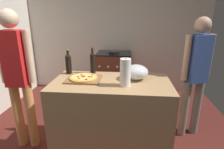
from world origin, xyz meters
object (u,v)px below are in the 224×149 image
object	(u,v)px
paper_towel_roll	(125,72)
wine_bottle_clear	(68,63)
pizza	(84,77)
stove	(114,74)
wine_bottle_dark	(93,62)
person_in_red	(196,71)
mixing_bowl	(136,72)
person_in_stripes	(18,73)

from	to	relation	value
paper_towel_roll	wine_bottle_clear	size ratio (longest dim) A/B	0.94
pizza	stove	xyz separation A→B (m)	(0.23, 1.60, -0.47)
paper_towel_roll	wine_bottle_dark	size ratio (longest dim) A/B	0.89
wine_bottle_clear	person_in_red	world-z (taller)	person_in_red
person_in_red	stove	bearing A→B (deg)	133.01
pizza	mixing_bowl	world-z (taller)	mixing_bowl
wine_bottle_clear	person_in_red	xyz separation A→B (m)	(1.64, 0.13, -0.10)
stove	person_in_stripes	world-z (taller)	person_in_stripes
stove	person_in_red	xyz separation A→B (m)	(1.16, -1.25, 0.48)
mixing_bowl	paper_towel_roll	world-z (taller)	paper_towel_roll
wine_bottle_clear	stove	world-z (taller)	wine_bottle_clear
stove	person_in_stripes	size ratio (longest dim) A/B	0.56
paper_towel_roll	wine_bottle_dark	distance (m)	0.59
paper_towel_roll	person_in_stripes	distance (m)	1.25
paper_towel_roll	person_in_red	world-z (taller)	person_in_red
mixing_bowl	paper_towel_roll	distance (m)	0.26
mixing_bowl	wine_bottle_clear	distance (m)	0.87
paper_towel_roll	mixing_bowl	bearing A→B (deg)	61.22
person_in_stripes	pizza	bearing A→B (deg)	6.28
wine_bottle_dark	stove	xyz separation A→B (m)	(0.17, 1.33, -0.59)
person_in_red	mixing_bowl	bearing A→B (deg)	-161.41
mixing_bowl	paper_towel_roll	xyz separation A→B (m)	(-0.12, -0.22, 0.06)
person_in_stripes	person_in_red	distance (m)	2.19
wine_bottle_clear	person_in_stripes	distance (m)	0.59
mixing_bowl	person_in_red	distance (m)	0.82
wine_bottle_clear	stove	bearing A→B (deg)	71.01
stove	person_in_stripes	xyz separation A→B (m)	(-0.98, -1.68, 0.53)
pizza	person_in_red	world-z (taller)	person_in_red
wine_bottle_clear	person_in_red	size ratio (longest dim) A/B	0.20
wine_bottle_dark	person_in_red	size ratio (longest dim) A/B	0.21
wine_bottle_dark	person_in_red	xyz separation A→B (m)	(1.33, 0.08, -0.11)
pizza	paper_towel_roll	bearing A→B (deg)	-15.35
wine_bottle_dark	stove	bearing A→B (deg)	82.83
wine_bottle_clear	person_in_stripes	size ratio (longest dim) A/B	0.19
paper_towel_roll	person_in_red	distance (m)	1.03
wine_bottle_clear	stove	xyz separation A→B (m)	(0.47, 1.38, -0.58)
mixing_bowl	wine_bottle_clear	bearing A→B (deg)	171.22
pizza	stove	distance (m)	1.68
stove	pizza	bearing A→B (deg)	-98.01
paper_towel_roll	person_in_stripes	bearing A→B (deg)	177.65
pizza	stove	size ratio (longest dim) A/B	0.35
pizza	stove	world-z (taller)	stove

